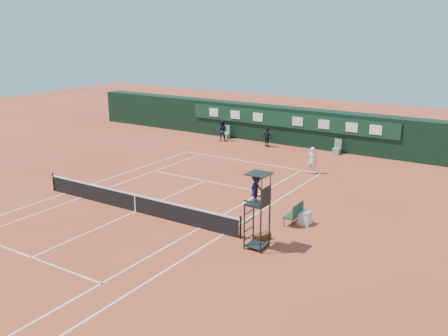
# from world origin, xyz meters

# --- Properties ---
(ground) EXTENTS (90.00, 90.00, 0.00)m
(ground) POSITION_xyz_m (0.00, 0.00, 0.00)
(ground) COLOR #B7482B
(ground) RESTS_ON ground
(court_lines) EXTENTS (11.05, 23.85, 0.01)m
(court_lines) POSITION_xyz_m (0.00, 0.00, 0.01)
(court_lines) COLOR silver
(court_lines) RESTS_ON ground
(tennis_net) EXTENTS (12.90, 0.10, 1.10)m
(tennis_net) POSITION_xyz_m (0.00, 0.00, 0.51)
(tennis_net) COLOR black
(tennis_net) RESTS_ON ground
(back_wall) EXTENTS (40.00, 1.65, 3.00)m
(back_wall) POSITION_xyz_m (0.00, 18.74, 1.51)
(back_wall) COLOR black
(back_wall) RESTS_ON ground
(linesman_chair_left) EXTENTS (0.55, 0.50, 1.15)m
(linesman_chair_left) POSITION_xyz_m (-5.50, 17.48, 0.32)
(linesman_chair_left) COLOR #609265
(linesman_chair_left) RESTS_ON ground
(linesman_chair_right) EXTENTS (0.55, 0.50, 1.15)m
(linesman_chair_right) POSITION_xyz_m (4.50, 17.48, 0.32)
(linesman_chair_right) COLOR #568464
(linesman_chair_right) RESTS_ON ground
(umpire_chair) EXTENTS (0.96, 0.95, 3.42)m
(umpire_chair) POSITION_xyz_m (7.49, -0.47, 2.46)
(umpire_chair) COLOR black
(umpire_chair) RESTS_ON ground
(player_bench) EXTENTS (0.56, 1.20, 1.10)m
(player_bench) POSITION_xyz_m (7.75, 2.93, 0.60)
(player_bench) COLOR #183C22
(player_bench) RESTS_ON ground
(tennis_bag) EXTENTS (0.58, 0.91, 0.31)m
(tennis_bag) POSITION_xyz_m (7.32, 0.39, 0.16)
(tennis_bag) COLOR black
(tennis_bag) RESTS_ON ground
(cooler) EXTENTS (0.57, 0.57, 0.65)m
(cooler) POSITION_xyz_m (8.17, 3.18, 0.33)
(cooler) COLOR silver
(cooler) RESTS_ON ground
(tennis_ball) EXTENTS (0.07, 0.07, 0.07)m
(tennis_ball) POSITION_xyz_m (3.16, 10.64, 0.03)
(tennis_ball) COLOR #ABC92E
(tennis_ball) RESTS_ON ground
(player) EXTENTS (0.72, 0.53, 1.80)m
(player) POSITION_xyz_m (4.98, 11.54, 0.90)
(player) COLOR silver
(player) RESTS_ON ground
(ball_kid_left) EXTENTS (1.01, 0.87, 1.79)m
(ball_kid_left) POSITION_xyz_m (-5.27, 16.57, 0.90)
(ball_kid_left) COLOR black
(ball_kid_left) RESTS_ON ground
(ball_kid_right) EXTENTS (0.96, 0.59, 1.53)m
(ball_kid_right) POSITION_xyz_m (-1.07, 16.74, 0.76)
(ball_kid_right) COLOR black
(ball_kid_right) RESTS_ON ground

